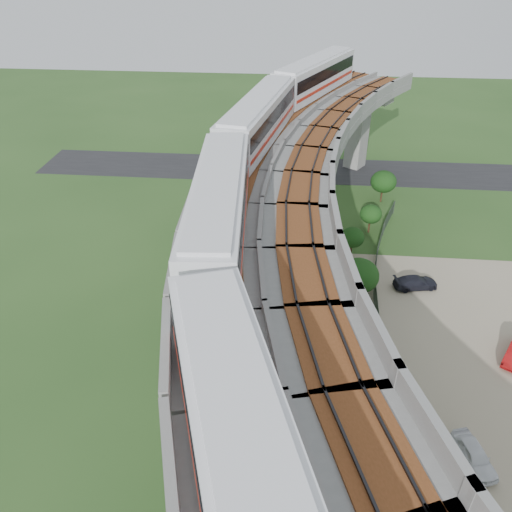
# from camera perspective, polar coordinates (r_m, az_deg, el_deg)

# --- Properties ---
(ground) EXTENTS (160.00, 160.00, 0.00)m
(ground) POSITION_cam_1_polar(r_m,az_deg,el_deg) (37.45, 0.71, -8.31)
(ground) COLOR #2B4F1F
(ground) RESTS_ON ground
(dirt_lot) EXTENTS (18.00, 26.00, 0.04)m
(dirt_lot) POSITION_cam_1_polar(r_m,az_deg,el_deg) (37.83, 22.51, -10.91)
(dirt_lot) COLOR gray
(dirt_lot) RESTS_ON ground
(asphalt_road) EXTENTS (60.00, 8.00, 0.03)m
(asphalt_road) POSITION_cam_1_polar(r_m,az_deg,el_deg) (63.14, 2.89, 9.89)
(asphalt_road) COLOR #232326
(asphalt_road) RESTS_ON ground
(viaduct) EXTENTS (19.58, 73.98, 11.40)m
(viaduct) POSITION_cam_1_polar(r_m,az_deg,el_deg) (32.19, 7.66, 3.56)
(viaduct) COLOR #99968E
(viaduct) RESTS_ON ground
(metro_train) EXTENTS (11.69, 61.29, 3.64)m
(metro_train) POSITION_cam_1_polar(r_m,az_deg,el_deg) (32.86, 1.87, 10.79)
(metro_train) COLOR white
(metro_train) RESTS_ON ground
(fence) EXTENTS (3.87, 38.73, 1.50)m
(fence) POSITION_cam_1_polar(r_m,az_deg,el_deg) (37.69, 15.81, -8.01)
(fence) COLOR #2D382D
(fence) RESTS_ON ground
(tree_0) EXTENTS (2.75, 2.75, 3.55)m
(tree_0) POSITION_cam_1_polar(r_m,az_deg,el_deg) (55.63, 14.37, 8.24)
(tree_0) COLOR #382314
(tree_0) RESTS_ON ground
(tree_1) EXTENTS (2.12, 2.12, 2.92)m
(tree_1) POSITION_cam_1_polar(r_m,az_deg,el_deg) (49.36, 12.99, 4.69)
(tree_1) COLOR #382314
(tree_1) RESTS_ON ground
(tree_2) EXTENTS (2.11, 2.11, 2.88)m
(tree_2) POSITION_cam_1_polar(r_m,az_deg,el_deg) (45.18, 10.97, 2.10)
(tree_2) COLOR #382314
(tree_2) RESTS_ON ground
(tree_3) EXTENTS (3.15, 3.15, 3.56)m
(tree_3) POSITION_cam_1_polar(r_m,az_deg,el_deg) (39.82, 11.68, -2.20)
(tree_3) COLOR #382314
(tree_3) RESTS_ON ground
(tree_4) EXTENTS (3.09, 3.09, 3.31)m
(tree_4) POSITION_cam_1_polar(r_m,az_deg,el_deg) (36.76, 10.54, -5.85)
(tree_4) COLOR #382314
(tree_4) RESTS_ON ground
(tree_5) EXTENTS (2.12, 2.12, 3.11)m
(tree_5) POSITION_cam_1_polar(r_m,az_deg,el_deg) (30.69, 14.29, -15.54)
(tree_5) COLOR #382314
(tree_5) RESTS_ON ground
(car_white) EXTENTS (2.20, 3.57, 1.13)m
(car_white) POSITION_cam_1_polar(r_m,az_deg,el_deg) (31.84, 23.67, -20.12)
(car_white) COLOR white
(car_white) RESTS_ON dirt_lot
(car_dark) EXTENTS (3.85, 2.19, 1.05)m
(car_dark) POSITION_cam_1_polar(r_m,az_deg,el_deg) (43.13, 17.77, -2.88)
(car_dark) COLOR black
(car_dark) RESTS_ON dirt_lot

